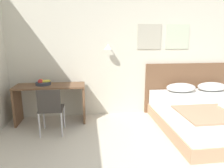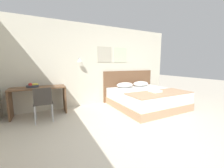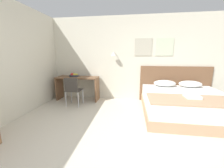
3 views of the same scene
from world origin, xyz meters
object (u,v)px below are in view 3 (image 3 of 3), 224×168
headboard (174,84)px  fruit_bowl (74,75)px  desk_chair (73,89)px  bed (185,104)px  pillow_right (190,84)px  pillow_left (165,83)px  throw_blanket (197,100)px  desk (78,84)px  folded_towel_near_foot (192,96)px

headboard → fruit_bowl: size_ratio=7.08×
desk_chair → headboard: bearing=16.1°
bed → fruit_bowl: 3.34m
pillow_right → fruit_bowl: bearing=179.4°
pillow_left → throw_blanket: pillow_left is taller
bed → pillow_left: 0.89m
bed → desk: desk is taller
pillow_right → folded_towel_near_foot: bearing=-109.0°
headboard → pillow_right: headboard is taller
bed → fruit_bowl: bearing=166.5°
desk → fruit_bowl: bearing=167.5°
folded_towel_near_foot → desk: size_ratio=0.22×
pillow_left → desk_chair: desk_chair is taller
folded_towel_near_foot → pillow_right: bearing=71.0°
pillow_right → desk_chair: 3.39m
headboard → fruit_bowl: 3.23m
desk_chair → fruit_bowl: 0.72m
headboard → desk: size_ratio=1.57×
desk → desk_chair: size_ratio=1.60×
headboard → desk: bearing=-174.9°
pillow_left → fruit_bowl: size_ratio=2.11×
bed → desk_chair: size_ratio=2.37×
bed → fruit_bowl: size_ratio=6.68×
bed → fruit_bowl: (-3.21, 0.77, 0.54)m
throw_blanket → desk: bearing=156.9°
desk_chair → fruit_bowl: size_ratio=2.81×
headboard → pillow_left: bearing=-141.4°
headboard → throw_blanket: (0.00, -1.58, -0.00)m
throw_blanket → folded_towel_near_foot: bearing=108.5°
bed → desk_chair: desk_chair is taller
desk → pillow_left: bearing=-0.2°
pillow_right → bed: bearing=-115.9°
bed → pillow_left: pillow_left is taller
headboard → folded_towel_near_foot: bearing=-91.8°
bed → desk: bearing=166.5°
pillow_left → pillow_right: (0.71, 0.00, 0.00)m
pillow_left → desk_chair: bearing=-167.6°
pillow_left → desk: 2.72m
throw_blanket → desk_chair: size_ratio=2.30×
pillow_left → pillow_right: size_ratio=1.00×
pillow_left → folded_towel_near_foot: pillow_left is taller
headboard → desk_chair: size_ratio=2.51×
pillow_right → desk: 3.43m
bed → folded_towel_near_foot: (-0.05, -0.43, 0.33)m
bed → desk_chair: 3.00m
bed → pillow_right: bearing=64.1°
pillow_left → pillow_right: bearing=0.0°
headboard → desk_chair: headboard is taller
pillow_left → folded_towel_near_foot: size_ratio=2.09×
fruit_bowl → bed: bearing=-13.5°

